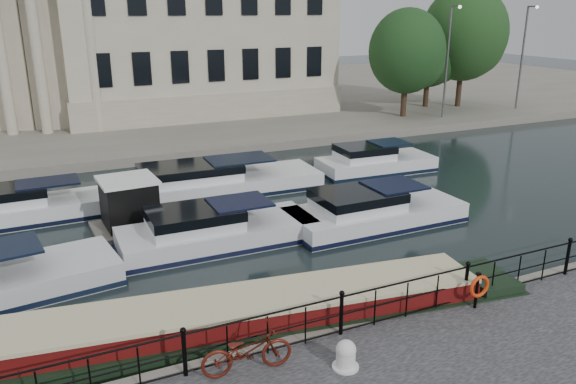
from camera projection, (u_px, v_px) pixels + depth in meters
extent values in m
plane|color=black|center=(301.00, 312.00, 16.30)|extent=(160.00, 160.00, 0.00)
cube|color=#6B665B|center=(108.00, 105.00, 49.85)|extent=(120.00, 42.00, 0.55)
cylinder|color=black|center=(184.00, 354.00, 12.42)|extent=(0.10, 0.10, 1.10)
sphere|color=black|center=(183.00, 330.00, 12.23)|extent=(0.14, 0.14, 0.14)
cylinder|color=black|center=(341.00, 315.00, 14.02)|extent=(0.10, 0.10, 1.10)
sphere|color=black|center=(342.00, 293.00, 13.83)|extent=(0.14, 0.14, 0.14)
cylinder|color=black|center=(466.00, 283.00, 15.62)|extent=(0.10, 0.10, 1.10)
sphere|color=black|center=(468.00, 264.00, 15.43)|extent=(0.14, 0.14, 0.14)
cylinder|color=black|center=(567.00, 258.00, 17.22)|extent=(0.10, 0.10, 1.10)
sphere|color=black|center=(571.00, 240.00, 17.03)|extent=(0.14, 0.14, 0.14)
cylinder|color=black|center=(342.00, 297.00, 13.86)|extent=(24.00, 0.05, 0.05)
cylinder|color=black|center=(341.00, 315.00, 14.02)|extent=(24.00, 0.04, 0.04)
cylinder|color=black|center=(341.00, 331.00, 14.17)|extent=(24.00, 0.04, 0.04)
cube|color=#ADA38C|center=(187.00, 20.00, 44.81)|extent=(20.00, 14.00, 14.00)
cube|color=#9E937F|center=(192.00, 95.00, 46.67)|extent=(20.30, 14.30, 2.00)
cube|color=#ADA38C|center=(70.00, 45.00, 38.12)|extent=(5.73, 4.06, 11.00)
cylinder|color=#ADA38C|center=(92.00, 56.00, 36.25)|extent=(0.70, 0.70, 9.80)
cylinder|color=#ADA38C|center=(38.00, 57.00, 35.59)|extent=(0.70, 0.70, 9.80)
cylinder|color=#ADA38C|center=(1.00, 58.00, 35.26)|extent=(0.70, 0.70, 9.80)
cylinder|color=#59595B|center=(447.00, 63.00, 41.35)|extent=(0.16, 0.16, 8.00)
sphere|color=#FFF2CC|center=(460.00, 7.00, 39.39)|extent=(0.24, 0.24, 0.24)
cylinder|color=#59595B|center=(522.00, 59.00, 44.98)|extent=(0.16, 0.16, 8.00)
sphere|color=#FFF2CC|center=(537.00, 7.00, 43.02)|extent=(0.24, 0.24, 0.24)
imported|color=#4D160D|center=(247.00, 350.00, 12.55)|extent=(2.16, 0.94, 1.10)
cylinder|color=silver|center=(346.00, 359.00, 12.79)|extent=(0.44, 0.44, 0.47)
sphere|color=silver|center=(346.00, 350.00, 12.72)|extent=(0.47, 0.47, 0.47)
cylinder|color=silver|center=(345.00, 366.00, 12.86)|extent=(0.62, 0.62, 0.04)
cylinder|color=black|center=(477.00, 291.00, 15.27)|extent=(0.09, 0.09, 1.03)
cube|color=black|center=(479.00, 274.00, 15.11)|extent=(0.10, 0.10, 0.07)
torus|color=red|center=(479.00, 286.00, 15.15)|extent=(0.65, 0.10, 0.65)
cube|color=black|center=(248.00, 334.00, 14.98)|extent=(16.33, 4.29, 0.97)
cube|color=#560C0C|center=(248.00, 313.00, 14.78)|extent=(13.07, 3.54, 0.76)
cube|color=beige|center=(247.00, 299.00, 14.65)|extent=(13.08, 3.60, 0.11)
cube|color=#6B665B|center=(132.00, 228.00, 22.40)|extent=(3.05, 2.59, 0.24)
cube|color=black|center=(129.00, 203.00, 22.07)|extent=(2.05, 2.05, 1.75)
cube|color=white|center=(127.00, 180.00, 21.77)|extent=(2.25, 2.25, 0.12)
cube|color=silver|center=(218.00, 239.00, 20.90)|extent=(7.25, 2.73, 1.20)
cube|color=black|center=(219.00, 241.00, 20.93)|extent=(7.32, 2.76, 0.18)
cube|color=silver|center=(195.00, 221.00, 20.30)|extent=(3.27, 2.21, 0.90)
cube|color=black|center=(239.00, 202.00, 20.82)|extent=(2.19, 1.88, 0.08)
cube|color=silver|center=(375.00, 219.00, 22.89)|extent=(7.27, 2.93, 1.20)
cube|color=black|center=(375.00, 221.00, 22.91)|extent=(7.34, 2.95, 0.18)
cube|color=silver|center=(357.00, 203.00, 22.27)|extent=(3.28, 2.38, 0.90)
cube|color=black|center=(394.00, 185.00, 22.82)|extent=(2.19, 2.03, 0.08)
cube|color=white|center=(26.00, 216.00, 23.23)|extent=(8.21, 2.44, 1.20)
cube|color=black|center=(27.00, 218.00, 23.25)|extent=(8.29, 2.46, 0.18)
cube|color=black|center=(47.00, 182.00, 23.21)|extent=(2.48, 1.66, 0.08)
cube|color=white|center=(216.00, 189.00, 26.77)|extent=(10.15, 3.32, 1.20)
cube|color=black|center=(216.00, 190.00, 26.79)|extent=(10.26, 3.35, 0.18)
cube|color=white|center=(190.00, 174.00, 26.06)|extent=(4.61, 2.59, 0.90)
cube|color=black|center=(239.00, 159.00, 26.80)|extent=(3.09, 2.18, 0.08)
cube|color=white|center=(376.00, 168.00, 30.24)|extent=(6.34, 2.83, 1.20)
cube|color=black|center=(376.00, 170.00, 30.26)|extent=(6.41, 2.85, 0.18)
cube|color=white|center=(364.00, 154.00, 29.71)|extent=(2.90, 2.20, 0.90)
cube|color=black|center=(389.00, 142.00, 30.09)|extent=(1.95, 1.86, 0.08)
cylinder|color=black|center=(404.00, 99.00, 42.58)|extent=(0.44, 0.44, 2.61)
ellipsoid|color=#133711|center=(407.00, 51.00, 41.48)|extent=(5.66, 5.66, 6.26)
sphere|color=#133711|center=(416.00, 62.00, 41.61)|extent=(4.17, 4.17, 4.17)
cylinder|color=black|center=(426.00, 92.00, 46.91)|extent=(0.44, 0.44, 2.45)
ellipsoid|color=black|center=(429.00, 51.00, 45.87)|extent=(5.31, 5.31, 5.87)
sphere|color=black|center=(438.00, 60.00, 45.98)|extent=(3.91, 3.91, 3.91)
cylinder|color=black|center=(459.00, 87.00, 46.89)|extent=(0.44, 0.44, 3.19)
ellipsoid|color=#173D13|center=(464.00, 33.00, 45.54)|extent=(6.93, 6.93, 7.66)
sphere|color=#173D13|center=(472.00, 45.00, 45.72)|extent=(5.11, 5.11, 5.11)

